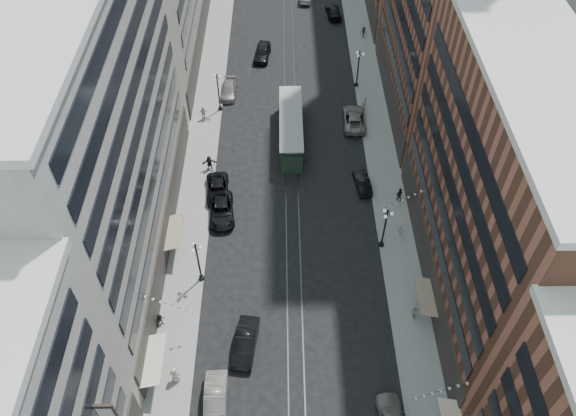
{
  "coord_description": "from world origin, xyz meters",
  "views": [
    {
      "loc": [
        -0.97,
        -4.23,
        46.35
      ],
      "look_at": [
        -0.54,
        33.0,
        5.0
      ],
      "focal_mm": 35.0,
      "sensor_mm": 36.0,
      "label": 1
    }
  ],
  "objects_px": {
    "car_12": "(334,12)",
    "car_13": "(262,52)",
    "pedestrian_1": "(175,375)",
    "car_11": "(354,119)",
    "pedestrian_2": "(160,320)",
    "pedestrian_6": "(203,113)",
    "car_8": "(229,90)",
    "pedestrian_4": "(415,313)",
    "pedestrian_9": "(364,32)",
    "car_7": "(218,190)",
    "car_10": "(362,182)",
    "lamppost_se_mid": "(358,67)",
    "car_2": "(222,210)",
    "lamppost_se_far": "(385,227)",
    "streetcar": "(291,129)",
    "lamppost_sw_far": "(198,261)",
    "car_5": "(246,343)",
    "lamppost_sw_mid": "(218,91)",
    "pedestrian_8": "(364,102)",
    "car_1": "(215,401)",
    "pedestrian_7": "(399,194)",
    "pedestrian_extra_0": "(400,227)",
    "pedestrian_5": "(209,163)"
  },
  "relations": [
    {
      "from": "pedestrian_2",
      "to": "car_2",
      "type": "bearing_deg",
      "value": 51.98
    },
    {
      "from": "lamppost_sw_mid",
      "to": "pedestrian_2",
      "type": "distance_m",
      "value": 32.39
    },
    {
      "from": "lamppost_se_far",
      "to": "car_12",
      "type": "height_order",
      "value": "lamppost_se_far"
    },
    {
      "from": "pedestrian_8",
      "to": "car_11",
      "type": "bearing_deg",
      "value": 44.12
    },
    {
      "from": "lamppost_sw_mid",
      "to": "car_10",
      "type": "relative_size",
      "value": 1.32
    },
    {
      "from": "car_8",
      "to": "car_12",
      "type": "distance_m",
      "value": 25.8
    },
    {
      "from": "car_1",
      "to": "car_5",
      "type": "height_order",
      "value": "car_1"
    },
    {
      "from": "lamppost_sw_far",
      "to": "pedestrian_5",
      "type": "distance_m",
      "value": 15.93
    },
    {
      "from": "car_13",
      "to": "car_1",
      "type": "bearing_deg",
      "value": -85.83
    },
    {
      "from": "lamppost_sw_mid",
      "to": "pedestrian_2",
      "type": "height_order",
      "value": "lamppost_sw_mid"
    },
    {
      "from": "car_11",
      "to": "car_12",
      "type": "distance_m",
      "value": 27.03
    },
    {
      "from": "car_10",
      "to": "lamppost_se_mid",
      "type": "bearing_deg",
      "value": -101.14
    },
    {
      "from": "car_7",
      "to": "pedestrian_8",
      "type": "xyz_separation_m",
      "value": [
        18.05,
        15.35,
        0.36
      ]
    },
    {
      "from": "pedestrian_1",
      "to": "car_12",
      "type": "bearing_deg",
      "value": -100.34
    },
    {
      "from": "lamppost_se_far",
      "to": "pedestrian_7",
      "type": "height_order",
      "value": "lamppost_se_far"
    },
    {
      "from": "lamppost_sw_far",
      "to": "pedestrian_4",
      "type": "height_order",
      "value": "lamppost_sw_far"
    },
    {
      "from": "car_1",
      "to": "pedestrian_4",
      "type": "distance_m",
      "value": 19.78
    },
    {
      "from": "car_12",
      "to": "car_13",
      "type": "distance_m",
      "value": 16.21
    },
    {
      "from": "pedestrian_2",
      "to": "pedestrian_6",
      "type": "xyz_separation_m",
      "value": [
        1.28,
        30.27,
        0.06
      ]
    },
    {
      "from": "car_8",
      "to": "pedestrian_9",
      "type": "relative_size",
      "value": 2.99
    },
    {
      "from": "pedestrian_2",
      "to": "pedestrian_5",
      "type": "xyz_separation_m",
      "value": [
        2.81,
        20.96,
        0.08
      ]
    },
    {
      "from": "car_13",
      "to": "car_7",
      "type": "bearing_deg",
      "value": -91.9
    },
    {
      "from": "lamppost_se_far",
      "to": "streetcar",
      "type": "bearing_deg",
      "value": 118.28
    },
    {
      "from": "lamppost_sw_mid",
      "to": "lamppost_se_far",
      "type": "bearing_deg",
      "value": -51.34
    },
    {
      "from": "car_1",
      "to": "pedestrian_9",
      "type": "distance_m",
      "value": 60.17
    },
    {
      "from": "car_12",
      "to": "pedestrian_5",
      "type": "bearing_deg",
      "value": 58.87
    },
    {
      "from": "car_12",
      "to": "car_5",
      "type": "bearing_deg",
      "value": 73.16
    },
    {
      "from": "car_8",
      "to": "pedestrian_8",
      "type": "xyz_separation_m",
      "value": [
        17.92,
        -3.43,
        0.4
      ]
    },
    {
      "from": "lamppost_sw_far",
      "to": "lamppost_se_far",
      "type": "distance_m",
      "value": 18.83
    },
    {
      "from": "car_8",
      "to": "pedestrian_6",
      "type": "relative_size",
      "value": 2.66
    },
    {
      "from": "pedestrian_4",
      "to": "pedestrian_9",
      "type": "xyz_separation_m",
      "value": [
        0.25,
        49.09,
        0.03
      ]
    },
    {
      "from": "car_2",
      "to": "pedestrian_extra_0",
      "type": "bearing_deg",
      "value": -14.14
    },
    {
      "from": "pedestrian_1",
      "to": "car_11",
      "type": "distance_m",
      "value": 39.26
    },
    {
      "from": "car_12",
      "to": "pedestrian_5",
      "type": "xyz_separation_m",
      "value": [
        -16.95,
        -35.22,
        0.33
      ]
    },
    {
      "from": "car_2",
      "to": "pedestrian_5",
      "type": "relative_size",
      "value": 3.03
    },
    {
      "from": "car_2",
      "to": "car_7",
      "type": "xyz_separation_m",
      "value": [
        -0.66,
        3.15,
        -0.04
      ]
    },
    {
      "from": "car_13",
      "to": "pedestrian_6",
      "type": "xyz_separation_m",
      "value": [
        -7.27,
        -14.2,
        0.17
      ]
    },
    {
      "from": "pedestrian_1",
      "to": "car_7",
      "type": "height_order",
      "value": "pedestrian_1"
    },
    {
      "from": "pedestrian_9",
      "to": "car_7",
      "type": "bearing_deg",
      "value": -122.98
    },
    {
      "from": "lamppost_sw_mid",
      "to": "pedestrian_4",
      "type": "bearing_deg",
      "value": -57.21
    },
    {
      "from": "lamppost_sw_mid",
      "to": "car_8",
      "type": "distance_m",
      "value": 4.3
    },
    {
      "from": "car_5",
      "to": "lamppost_sw_far",
      "type": "bearing_deg",
      "value": 129.51
    },
    {
      "from": "lamppost_se_far",
      "to": "lamppost_se_mid",
      "type": "relative_size",
      "value": 1.0
    },
    {
      "from": "lamppost_se_far",
      "to": "pedestrian_8",
      "type": "bearing_deg",
      "value": 88.88
    },
    {
      "from": "streetcar",
      "to": "pedestrian_4",
      "type": "distance_m",
      "value": 28.05
    },
    {
      "from": "car_10",
      "to": "pedestrian_7",
      "type": "bearing_deg",
      "value": 143.09
    },
    {
      "from": "car_12",
      "to": "streetcar",
      "type": "bearing_deg",
      "value": 70.83
    },
    {
      "from": "car_5",
      "to": "car_8",
      "type": "bearing_deg",
      "value": 103.14
    },
    {
      "from": "car_12",
      "to": "pedestrian_8",
      "type": "relative_size",
      "value": 2.71
    },
    {
      "from": "pedestrian_8",
      "to": "pedestrian_2",
      "type": "bearing_deg",
      "value": 36.54
    }
  ]
}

